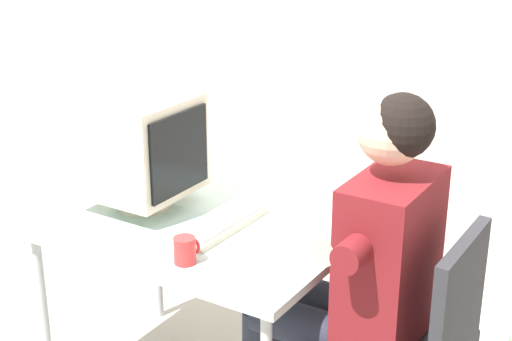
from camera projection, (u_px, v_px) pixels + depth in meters
desk at (200, 237)px, 2.78m from camera, size 1.10×0.79×0.72m
crt_monitor at (141, 146)px, 2.82m from camera, size 0.36×0.38×0.43m
keyboard at (220, 223)px, 2.72m from camera, size 0.16×0.41×0.03m
office_chair at (410, 340)px, 2.42m from camera, size 0.46×0.46×0.89m
person_seated at (358, 266)px, 2.45m from camera, size 0.72×0.59×1.31m
desk_mug at (185, 250)px, 2.46m from camera, size 0.07×0.08×0.09m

